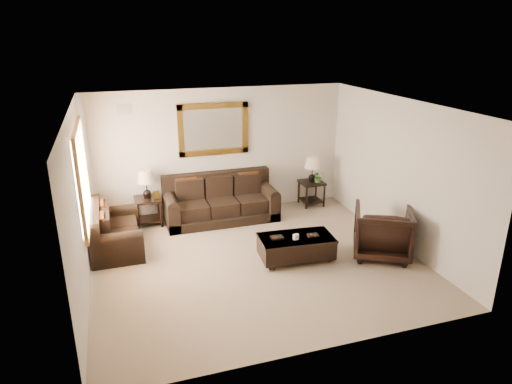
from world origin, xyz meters
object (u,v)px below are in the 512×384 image
object	(u,v)px
sofa	(220,203)
end_table_left	(147,190)
coffee_table	(296,245)
end_table_right	(312,174)
loveseat	(113,234)
armchair	(383,230)

from	to	relation	value
sofa	end_table_left	xyz separation A→B (m)	(-1.48, 0.15, 0.42)
end_table_left	coffee_table	world-z (taller)	end_table_left
sofa	end_table_right	bearing A→B (deg)	4.24
end_table_left	end_table_right	distance (m)	3.66
sofa	coffee_table	distance (m)	2.36
loveseat	coffee_table	world-z (taller)	loveseat
end_table_right	armchair	xyz separation A→B (m)	(0.15, -2.68, -0.24)
armchair	end_table_left	bearing A→B (deg)	-6.04
end_table_left	coffee_table	distance (m)	3.33
end_table_left	loveseat	bearing A→B (deg)	-127.05
end_table_left	armchair	world-z (taller)	end_table_left
end_table_right	sofa	bearing A→B (deg)	-175.76
sofa	end_table_right	world-z (taller)	end_table_right
loveseat	coffee_table	distance (m)	3.33
end_table_right	armchair	world-z (taller)	end_table_right
sofa	loveseat	bearing A→B (deg)	-159.77
sofa	armchair	xyz separation A→B (m)	(2.33, -2.52, 0.15)
end_table_left	end_table_right	size ratio (longest dim) A/B	1.04
loveseat	armchair	distance (m)	4.85
loveseat	coffee_table	xyz separation A→B (m)	(3.02, -1.40, -0.04)
coffee_table	loveseat	bearing A→B (deg)	159.76
sofa	loveseat	xyz separation A→B (m)	(-2.21, -0.81, -0.03)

